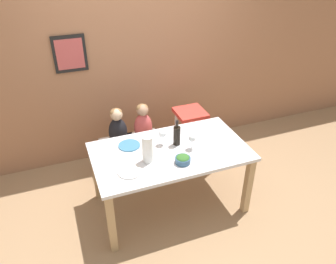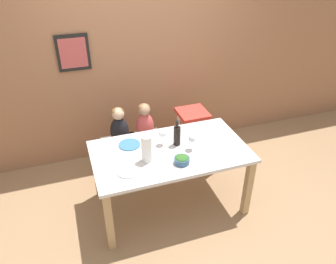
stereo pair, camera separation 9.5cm
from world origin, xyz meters
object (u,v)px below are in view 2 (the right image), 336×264
(wine_glass_near, at_px, (192,139))
(wine_glass_far, at_px, (162,134))
(chair_far_left, at_px, (121,148))
(chair_far_center, at_px, (146,144))
(person_child_center, at_px, (145,123))
(paper_towel_roll, at_px, (147,149))
(dinner_plate_back_left, at_px, (129,145))
(chair_right_highchair, at_px, (192,122))
(wine_bottle, at_px, (177,135))
(person_child_left, at_px, (119,127))
(salad_bowl_large, at_px, (182,160))
(dinner_plate_front_left, at_px, (128,171))

(wine_glass_near, bearing_deg, wine_glass_far, 145.14)
(chair_far_left, relative_size, chair_far_center, 1.00)
(person_child_center, bearing_deg, paper_towel_roll, -103.51)
(paper_towel_roll, xyz_separation_m, dinner_plate_back_left, (-0.10, 0.31, -0.13))
(chair_far_left, height_order, paper_towel_roll, paper_towel_roll)
(paper_towel_roll, bearing_deg, chair_right_highchair, 44.45)
(chair_right_highchair, bearing_deg, dinner_plate_back_left, -152.38)
(paper_towel_roll, height_order, dinner_plate_back_left, paper_towel_roll)
(chair_far_center, bearing_deg, wine_bottle, -73.82)
(dinner_plate_back_left, bearing_deg, chair_far_center, 58.35)
(chair_far_center, height_order, wine_bottle, wine_bottle)
(person_child_center, height_order, wine_glass_far, person_child_center)
(person_child_left, relative_size, wine_glass_far, 2.83)
(wine_glass_near, distance_m, dinner_plate_back_left, 0.66)
(person_child_left, bearing_deg, dinner_plate_back_left, -88.23)
(wine_bottle, relative_size, paper_towel_roll, 1.02)
(chair_right_highchair, distance_m, wine_glass_near, 0.86)
(paper_towel_roll, height_order, wine_glass_far, paper_towel_roll)
(paper_towel_roll, distance_m, dinner_plate_back_left, 0.36)
(chair_right_highchair, distance_m, wine_bottle, 0.80)
(wine_glass_near, bearing_deg, chair_far_left, 128.77)
(chair_right_highchair, bearing_deg, salad_bowl_large, -118.16)
(wine_glass_far, bearing_deg, person_child_left, 121.16)
(chair_far_left, relative_size, person_child_left, 0.97)
(chair_far_center, relative_size, salad_bowl_large, 3.05)
(person_child_center, bearing_deg, dinner_plate_front_left, -114.15)
(chair_right_highchair, relative_size, wine_bottle, 2.60)
(chair_far_center, xyz_separation_m, wine_glass_far, (0.04, -0.57, 0.47))
(wine_glass_near, distance_m, salad_bowl_large, 0.27)
(wine_bottle, relative_size, dinner_plate_front_left, 1.25)
(person_child_center, relative_size, paper_towel_roll, 1.72)
(dinner_plate_front_left, bearing_deg, wine_bottle, 25.39)
(dinner_plate_front_left, relative_size, dinner_plate_back_left, 1.00)
(person_child_left, relative_size, wine_bottle, 1.69)
(chair_right_highchair, height_order, wine_bottle, wine_bottle)
(wine_bottle, xyz_separation_m, salad_bowl_large, (-0.07, -0.32, -0.07))
(salad_bowl_large, relative_size, dinner_plate_back_left, 0.66)
(chair_far_left, bearing_deg, wine_glass_far, -58.81)
(chair_right_highchair, distance_m, salad_bowl_large, 1.08)
(person_child_center, distance_m, dinner_plate_front_left, 0.98)
(chair_far_left, distance_m, wine_bottle, 0.91)
(chair_far_center, distance_m, salad_bowl_large, 1.02)
(wine_bottle, height_order, dinner_plate_front_left, wine_bottle)
(chair_far_center, relative_size, person_child_center, 0.97)
(wine_bottle, bearing_deg, chair_right_highchair, 54.89)
(chair_far_left, xyz_separation_m, wine_glass_near, (0.60, -0.75, 0.47))
(chair_right_highchair, distance_m, person_child_center, 0.62)
(chair_far_left, distance_m, person_child_left, 0.30)
(person_child_center, xyz_separation_m, dinner_plate_front_left, (-0.40, -0.90, 0.05))
(chair_far_center, xyz_separation_m, salad_bowl_large, (0.11, -0.94, 0.38))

